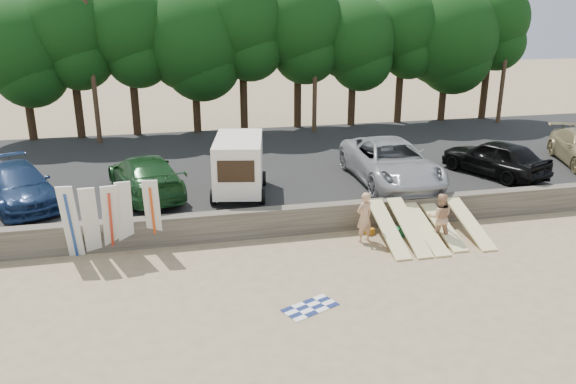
{
  "coord_description": "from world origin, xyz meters",
  "views": [
    {
      "loc": [
        -6.63,
        -15.13,
        7.81
      ],
      "look_at": [
        -2.52,
        3.0,
        1.57
      ],
      "focal_mm": 35.0,
      "sensor_mm": 36.0,
      "label": 1
    }
  ],
  "objects_px": {
    "box_trailer": "(239,163)",
    "car_2": "(391,162)",
    "beachgoer_b": "(440,217)",
    "car_0": "(18,185)",
    "car_1": "(145,176)",
    "beachgoer_a": "(364,217)",
    "car_3": "(495,158)",
    "cooler": "(399,232)"
  },
  "relations": [
    {
      "from": "car_0",
      "to": "car_1",
      "type": "distance_m",
      "value": 4.58
    },
    {
      "from": "box_trailer",
      "to": "car_3",
      "type": "bearing_deg",
      "value": 11.8
    },
    {
      "from": "car_2",
      "to": "beachgoer_a",
      "type": "distance_m",
      "value": 4.91
    },
    {
      "from": "car_1",
      "to": "beachgoer_b",
      "type": "bearing_deg",
      "value": 138.87
    },
    {
      "from": "car_1",
      "to": "beachgoer_a",
      "type": "height_order",
      "value": "car_1"
    },
    {
      "from": "car_1",
      "to": "car_2",
      "type": "distance_m",
      "value": 9.96
    },
    {
      "from": "box_trailer",
      "to": "beachgoer_b",
      "type": "bearing_deg",
      "value": -24.05
    },
    {
      "from": "car_1",
      "to": "cooler",
      "type": "relative_size",
      "value": 14.17
    },
    {
      "from": "car_3",
      "to": "beachgoer_b",
      "type": "distance_m",
      "value": 6.71
    },
    {
      "from": "car_1",
      "to": "cooler",
      "type": "distance_m",
      "value": 9.89
    },
    {
      "from": "car_0",
      "to": "beachgoer_b",
      "type": "height_order",
      "value": "car_0"
    },
    {
      "from": "car_3",
      "to": "beachgoer_b",
      "type": "bearing_deg",
      "value": 20.59
    },
    {
      "from": "car_1",
      "to": "car_2",
      "type": "relative_size",
      "value": 0.85
    },
    {
      "from": "car_2",
      "to": "box_trailer",
      "type": "bearing_deg",
      "value": -176.79
    },
    {
      "from": "car_2",
      "to": "car_1",
      "type": "bearing_deg",
      "value": 178.45
    },
    {
      "from": "car_2",
      "to": "beachgoer_b",
      "type": "height_order",
      "value": "car_2"
    },
    {
      "from": "cooler",
      "to": "beachgoer_b",
      "type": "bearing_deg",
      "value": -38.95
    },
    {
      "from": "car_2",
      "to": "car_3",
      "type": "bearing_deg",
      "value": 1.39
    },
    {
      "from": "cooler",
      "to": "car_1",
      "type": "bearing_deg",
      "value": 143.34
    },
    {
      "from": "box_trailer",
      "to": "car_1",
      "type": "distance_m",
      "value": 3.68
    },
    {
      "from": "box_trailer",
      "to": "cooler",
      "type": "distance_m",
      "value": 6.62
    },
    {
      "from": "car_1",
      "to": "car_2",
      "type": "height_order",
      "value": "car_2"
    },
    {
      "from": "car_1",
      "to": "beachgoer_b",
      "type": "xyz_separation_m",
      "value": [
        9.86,
        -5.19,
        -0.62
      ]
    },
    {
      "from": "box_trailer",
      "to": "beachgoer_b",
      "type": "xyz_separation_m",
      "value": [
        6.29,
        -4.45,
        -1.1
      ]
    },
    {
      "from": "car_1",
      "to": "beachgoer_a",
      "type": "xyz_separation_m",
      "value": [
        7.3,
        -4.67,
        -0.59
      ]
    },
    {
      "from": "car_0",
      "to": "beachgoer_b",
      "type": "bearing_deg",
      "value": -43.9
    },
    {
      "from": "box_trailer",
      "to": "car_2",
      "type": "distance_m",
      "value": 6.39
    },
    {
      "from": "car_1",
      "to": "beachgoer_a",
      "type": "bearing_deg",
      "value": 134.03
    },
    {
      "from": "car_3",
      "to": "car_0",
      "type": "bearing_deg",
      "value": -24.16
    },
    {
      "from": "beachgoer_b",
      "to": "car_3",
      "type": "bearing_deg",
      "value": -119.25
    },
    {
      "from": "box_trailer",
      "to": "car_0",
      "type": "height_order",
      "value": "box_trailer"
    },
    {
      "from": "car_2",
      "to": "beachgoer_b",
      "type": "distance_m",
      "value": 4.65
    },
    {
      "from": "car_2",
      "to": "beachgoer_b",
      "type": "bearing_deg",
      "value": -89.23
    },
    {
      "from": "car_2",
      "to": "car_3",
      "type": "distance_m",
      "value": 4.79
    },
    {
      "from": "box_trailer",
      "to": "beachgoer_a",
      "type": "xyz_separation_m",
      "value": [
        3.73,
        -3.93,
        -1.07
      ]
    },
    {
      "from": "car_1",
      "to": "car_2",
      "type": "bearing_deg",
      "value": 163.24
    },
    {
      "from": "car_0",
      "to": "beachgoer_a",
      "type": "height_order",
      "value": "car_0"
    },
    {
      "from": "box_trailer",
      "to": "car_2",
      "type": "bearing_deg",
      "value": 12.58
    },
    {
      "from": "car_1",
      "to": "cooler",
      "type": "xyz_separation_m",
      "value": [
        8.69,
        -4.52,
        -1.32
      ]
    },
    {
      "from": "box_trailer",
      "to": "cooler",
      "type": "height_order",
      "value": "box_trailer"
    },
    {
      "from": "car_1",
      "to": "car_3",
      "type": "xyz_separation_m",
      "value": [
        14.73,
        -0.63,
        0.02
      ]
    },
    {
      "from": "car_0",
      "to": "box_trailer",
      "type": "bearing_deg",
      "value": -29.13
    }
  ]
}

